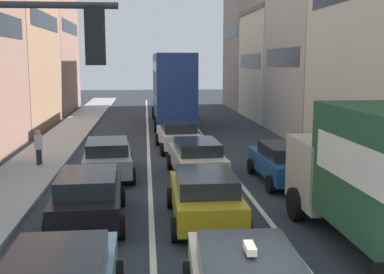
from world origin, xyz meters
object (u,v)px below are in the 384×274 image
(hatchback_centre_lane_third, at_px, (197,157))
(sedan_left_lane_third, at_px, (108,157))
(sedan_centre_lane_second, at_px, (205,195))
(wagon_left_lane_second, at_px, (88,196))
(bus_mid_queue_primary, at_px, (172,86))
(pedestrian_mid_sidewalk, at_px, (38,146))
(coupe_centre_lane_fourth, at_px, (178,135))
(sedan_right_lane_behind_truck, at_px, (284,162))

(hatchback_centre_lane_third, xyz_separation_m, sedan_left_lane_third, (-3.53, 0.37, 0.00))
(sedan_centre_lane_second, bearing_deg, wagon_left_lane_second, 85.36)
(wagon_left_lane_second, height_order, bus_mid_queue_primary, bus_mid_queue_primary)
(sedan_left_lane_third, height_order, pedestrian_mid_sidewalk, pedestrian_mid_sidewalk)
(coupe_centre_lane_fourth, relative_size, sedan_right_lane_behind_truck, 1.02)
(sedan_left_lane_third, xyz_separation_m, coupe_centre_lane_fourth, (3.17, 5.52, 0.00))
(hatchback_centre_lane_third, distance_m, coupe_centre_lane_fourth, 5.90)
(sedan_centre_lane_second, height_order, pedestrian_mid_sidewalk, pedestrian_mid_sidewalk)
(pedestrian_mid_sidewalk, bearing_deg, sedan_right_lane_behind_truck, -4.75)
(hatchback_centre_lane_third, height_order, bus_mid_queue_primary, bus_mid_queue_primary)
(sedan_left_lane_third, height_order, bus_mid_queue_primary, bus_mid_queue_primary)
(wagon_left_lane_second, relative_size, sedan_right_lane_behind_truck, 1.01)
(sedan_centre_lane_second, distance_m, wagon_left_lane_second, 3.32)
(wagon_left_lane_second, relative_size, pedestrian_mid_sidewalk, 2.63)
(sedan_centre_lane_second, distance_m, bus_mid_queue_primary, 21.04)
(sedan_right_lane_behind_truck, relative_size, bus_mid_queue_primary, 0.41)
(sedan_centre_lane_second, relative_size, bus_mid_queue_primary, 0.41)
(hatchback_centre_lane_third, relative_size, pedestrian_mid_sidewalk, 2.65)
(hatchback_centre_lane_third, bearing_deg, sedan_right_lane_behind_truck, -113.57)
(coupe_centre_lane_fourth, xyz_separation_m, sedan_right_lane_behind_truck, (3.58, -7.09, 0.00))
(coupe_centre_lane_fourth, height_order, pedestrian_mid_sidewalk, pedestrian_mid_sidewalk)
(bus_mid_queue_primary, bearing_deg, pedestrian_mid_sidewalk, 153.32)
(sedan_right_lane_behind_truck, height_order, pedestrian_mid_sidewalk, pedestrian_mid_sidewalk)
(sedan_right_lane_behind_truck, xyz_separation_m, pedestrian_mid_sidewalk, (-9.85, 3.50, 0.15))
(sedan_left_lane_third, distance_m, bus_mid_queue_primary, 15.64)
(sedan_left_lane_third, bearing_deg, bus_mid_queue_primary, -16.80)
(sedan_left_lane_third, bearing_deg, sedan_centre_lane_second, -155.25)
(pedestrian_mid_sidewalk, bearing_deg, wagon_left_lane_second, -53.48)
(sedan_right_lane_behind_truck, bearing_deg, coupe_centre_lane_fourth, 26.05)
(wagon_left_lane_second, xyz_separation_m, bus_mid_queue_primary, (3.59, 20.64, 2.03))
(hatchback_centre_lane_third, distance_m, sedan_left_lane_third, 3.55)
(bus_mid_queue_primary, bearing_deg, hatchback_centre_lane_third, 179.99)
(bus_mid_queue_primary, xyz_separation_m, pedestrian_mid_sidewalk, (-6.55, -13.19, -1.88))
(coupe_centre_lane_fourth, bearing_deg, sedan_centre_lane_second, 176.50)
(sedan_left_lane_third, relative_size, bus_mid_queue_primary, 0.42)
(sedan_centre_lane_second, bearing_deg, coupe_centre_lane_fourth, 0.72)
(hatchback_centre_lane_third, xyz_separation_m, bus_mid_queue_primary, (-0.07, 15.49, 2.03))
(hatchback_centre_lane_third, height_order, sedan_left_lane_third, same)
(sedan_centre_lane_second, bearing_deg, bus_mid_queue_primary, -0.09)
(hatchback_centre_lane_third, height_order, coupe_centre_lane_fourth, same)
(wagon_left_lane_second, distance_m, pedestrian_mid_sidewalk, 8.01)
(sedan_centre_lane_second, bearing_deg, pedestrian_mid_sidewalk, 39.66)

